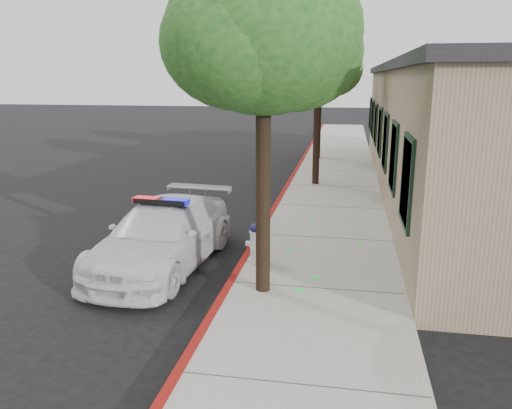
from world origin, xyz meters
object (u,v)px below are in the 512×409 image
object	(u,v)px
street_tree_near	(264,39)
street_tree_far	(321,71)
fire_hydrant	(257,242)
street_tree_mid	(319,64)
police_car	(163,235)
clapboard_building	(494,131)

from	to	relation	value
street_tree_near	street_tree_far	world-z (taller)	street_tree_near
fire_hydrant	street_tree_mid	size ratio (longest dim) A/B	0.15
police_car	clapboard_building	bearing A→B (deg)	48.85
street_tree_near	street_tree_mid	bearing A→B (deg)	88.24
clapboard_building	police_car	world-z (taller)	clapboard_building
clapboard_building	street_tree_mid	xyz separation A→B (m)	(-5.69, 0.32, 2.11)
street_tree_mid	street_tree_far	distance (m)	6.02
clapboard_building	street_tree_far	size ratio (longest dim) A/B	4.00
fire_hydrant	street_tree_mid	distance (m)	9.00
street_tree_mid	fire_hydrant	bearing A→B (deg)	-94.59
police_car	street_tree_far	world-z (taller)	street_tree_far
clapboard_building	street_tree_mid	bearing A→B (deg)	176.76
clapboard_building	fire_hydrant	world-z (taller)	clapboard_building
police_car	street_tree_far	distance (m)	14.97
street_tree_near	street_tree_mid	distance (m)	9.57
clapboard_building	fire_hydrant	size ratio (longest dim) A/B	25.26
clapboard_building	fire_hydrant	xyz separation A→B (m)	(-6.34, -7.87, -1.56)
street_tree_near	street_tree_far	bearing A→B (deg)	89.91
police_car	street_tree_near	size ratio (longest dim) A/B	0.83
fire_hydrant	street_tree_near	size ratio (longest dim) A/B	0.15
street_tree_mid	street_tree_far	world-z (taller)	street_tree_mid
street_tree_mid	police_car	bearing A→B (deg)	-107.17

